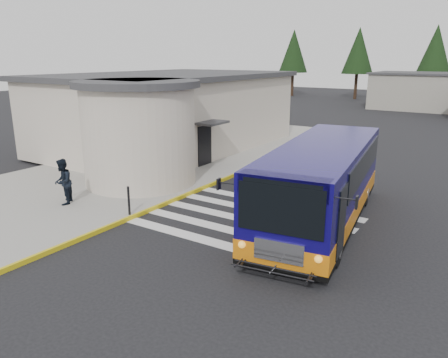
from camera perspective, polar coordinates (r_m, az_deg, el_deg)
The scene contains 9 objects.
ground at distance 17.18m, azimuth 5.31°, elevation -4.79°, with size 140.00×140.00×0.00m, color black.
sidewalk at distance 25.30m, azimuth -8.48°, elevation 2.01°, with size 10.00×34.00×0.15m, color gray.
curb_strip at distance 22.39m, azimuth 1.03°, elevation 0.39°, with size 0.12×34.00×0.16m, color gold.
station_building at distance 28.20m, azimuth -7.56°, elevation 8.60°, with size 12.70×18.70×4.80m.
crosswalk at distance 16.75m, azimuth 2.50°, elevation -5.26°, with size 8.00×5.35×0.01m.
transit_bus at distance 16.27m, azimuth 12.55°, elevation -1.02°, with size 4.65×10.80×2.97m.
pedestrian_a at distance 19.40m, azimuth -13.78°, elevation 0.21°, with size 0.59×0.39×1.62m, color black.
pedestrian_b at distance 18.89m, azimuth -20.32°, elevation -0.34°, with size 0.92×0.71×1.89m, color black.
bollard at distance 17.00m, azimuth -12.33°, elevation -2.78°, with size 0.09×0.09×1.12m, color black.
Camera 1 is at (7.49, -14.25, 6.00)m, focal length 35.00 mm.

